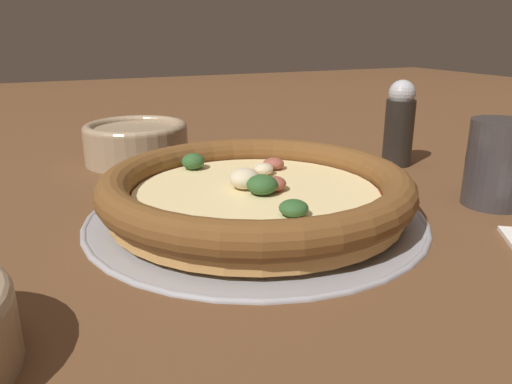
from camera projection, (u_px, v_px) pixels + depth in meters
name	position (u px, v px, depth m)	size (l,w,h in m)	color
ground_plane	(256.00, 217.00, 0.50)	(3.00, 3.00, 0.00)	brown
pizza_tray	(256.00, 213.00, 0.50)	(0.34, 0.34, 0.01)	#9E9EA3
pizza	(256.00, 190.00, 0.49)	(0.31, 0.31, 0.04)	tan
bowl_near	(136.00, 141.00, 0.70)	(0.14, 0.14, 0.05)	#9E8466
drinking_cup	(497.00, 163.00, 0.52)	(0.06, 0.06, 0.09)	#383333
pepper_shaker	(399.00, 123.00, 0.67)	(0.04, 0.04, 0.12)	black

